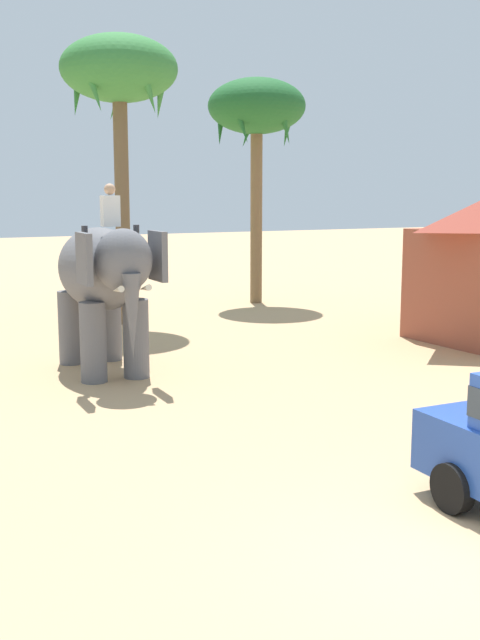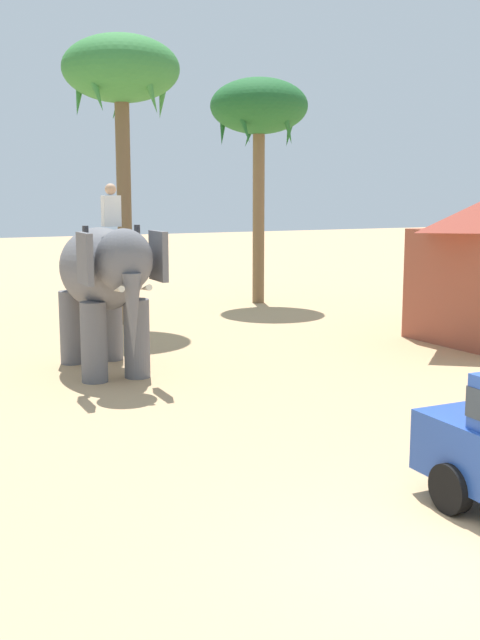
# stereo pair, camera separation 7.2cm
# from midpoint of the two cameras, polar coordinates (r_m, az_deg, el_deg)

# --- Properties ---
(ground_plane) EXTENTS (120.00, 120.00, 0.00)m
(ground_plane) POSITION_cam_midpoint_polar(r_m,az_deg,el_deg) (8.50, 15.78, -16.95)
(ground_plane) COLOR tan
(elephant_with_mahout) EXTENTS (1.66, 3.88, 3.88)m
(elephant_with_mahout) POSITION_cam_midpoint_polar(r_m,az_deg,el_deg) (16.16, -10.09, 3.08)
(elephant_with_mahout) COLOR slate
(elephant_with_mahout) RESTS_ON ground
(palm_tree_near_hut) EXTENTS (3.20, 3.20, 7.93)m
(palm_tree_near_hut) POSITION_cam_midpoint_polar(r_m,az_deg,el_deg) (22.35, -8.95, 17.19)
(palm_tree_near_hut) COLOR brown
(palm_tree_near_hut) RESTS_ON ground
(palm_tree_left_of_road) EXTENTS (3.20, 3.20, 7.39)m
(palm_tree_left_of_road) POSITION_cam_midpoint_polar(r_m,az_deg,el_deg) (26.29, 1.15, 15.00)
(palm_tree_left_of_road) COLOR brown
(palm_tree_left_of_road) RESTS_ON ground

